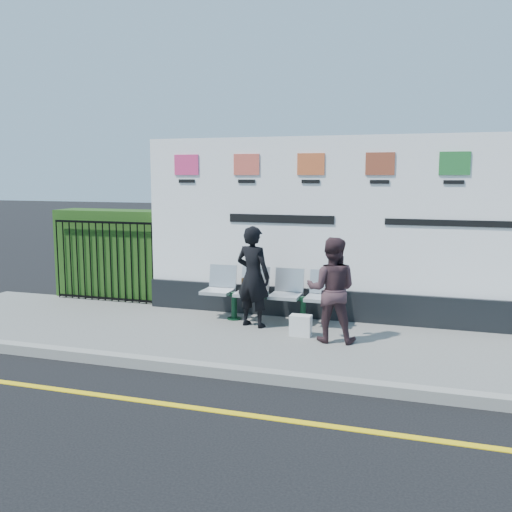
{
  "coord_description": "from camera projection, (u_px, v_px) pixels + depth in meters",
  "views": [
    {
      "loc": [
        1.41,
        -5.38,
        2.51
      ],
      "look_at": [
        -1.27,
        2.95,
        1.25
      ],
      "focal_mm": 40.0,
      "sensor_mm": 36.0,
      "label": 1
    }
  ],
  "objects": [
    {
      "name": "ground",
      "position": [
        286.0,
        421.0,
        5.85
      ],
      "size": [
        80.0,
        80.0,
        0.0
      ],
      "primitive_type": "plane",
      "color": "black"
    },
    {
      "name": "pavement",
      "position": [
        330.0,
        346.0,
        8.2
      ],
      "size": [
        14.0,
        3.0,
        0.12
      ],
      "primitive_type": "cube",
      "color": "slate",
      "rests_on": "ground"
    },
    {
      "name": "kerb",
      "position": [
        307.0,
        381.0,
        6.78
      ],
      "size": [
        14.0,
        0.18,
        0.14
      ],
      "primitive_type": "cube",
      "color": "gray",
      "rests_on": "ground"
    },
    {
      "name": "yellow_line",
      "position": [
        286.0,
        420.0,
        5.85
      ],
      "size": [
        14.0,
        0.1,
        0.01
      ],
      "primitive_type": "cube",
      "color": "yellow",
      "rests_on": "ground"
    },
    {
      "name": "billboard",
      "position": [
        378.0,
        243.0,
        9.12
      ],
      "size": [
        8.0,
        0.3,
        3.0
      ],
      "color": "black",
      "rests_on": "pavement"
    },
    {
      "name": "hedge",
      "position": [
        116.0,
        253.0,
        11.15
      ],
      "size": [
        2.35,
        0.7,
        1.7
      ],
      "primitive_type": "cube",
      "color": "#234916",
      "rests_on": "pavement"
    },
    {
      "name": "railing",
      "position": [
        104.0,
        261.0,
        10.74
      ],
      "size": [
        2.05,
        0.06,
        1.54
      ],
      "primitive_type": null,
      "color": "black",
      "rests_on": "pavement"
    },
    {
      "name": "bench",
      "position": [
        268.0,
        308.0,
        9.26
      ],
      "size": [
        2.23,
        0.58,
        0.48
      ],
      "primitive_type": null,
      "rotation": [
        0.0,
        0.0,
        0.0
      ],
      "color": "#B9BEC2",
      "rests_on": "pavement"
    },
    {
      "name": "woman_left",
      "position": [
        253.0,
        276.0,
        8.93
      ],
      "size": [
        0.66,
        0.52,
        1.6
      ],
      "primitive_type": "imported",
      "rotation": [
        0.0,
        0.0,
        2.89
      ],
      "color": "black",
      "rests_on": "pavement"
    },
    {
      "name": "woman_right",
      "position": [
        332.0,
        290.0,
        8.13
      ],
      "size": [
        0.78,
        0.63,
        1.51
      ],
      "primitive_type": "imported",
      "rotation": [
        0.0,
        0.0,
        3.22
      ],
      "color": "#3C272B",
      "rests_on": "pavement"
    },
    {
      "name": "handbag_brown",
      "position": [
        251.0,
        285.0,
        9.3
      ],
      "size": [
        0.31,
        0.18,
        0.23
      ],
      "primitive_type": "cube",
      "rotation": [
        0.0,
        0.0,
        -0.2
      ],
      "color": "black",
      "rests_on": "bench"
    },
    {
      "name": "carrier_bag_white",
      "position": [
        301.0,
        325.0,
        8.48
      ],
      "size": [
        0.31,
        0.19,
        0.31
      ],
      "primitive_type": "cube",
      "color": "silver",
      "rests_on": "pavement"
    }
  ]
}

